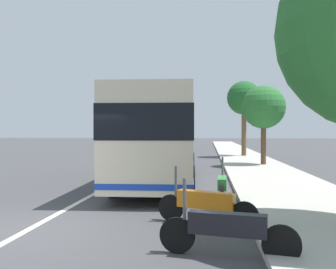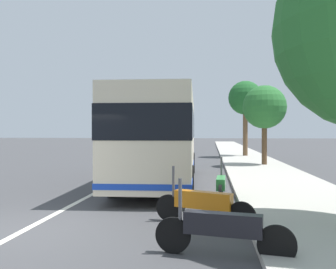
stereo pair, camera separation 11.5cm
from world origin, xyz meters
name	(u,v)px [view 1 (the left image)]	position (x,y,z in m)	size (l,w,h in m)	color
ground_plane	(26,231)	(0.00, 0.00, 0.00)	(220.00, 220.00, 0.00)	#424244
sidewalk_curb	(267,174)	(10.00, -6.35, 0.07)	(110.00, 3.60, 0.14)	#B2ADA3
lane_divider_line	(130,174)	(10.00, 0.00, 0.00)	(110.00, 0.16, 0.01)	silver
coach_bus	(161,135)	(7.40, -1.82, 1.89)	(10.67, 3.01, 3.35)	beige
motorcycle_mid_row	(226,229)	(-1.15, -3.97, 0.47)	(0.51, 2.22, 1.25)	black
motorcycle_far_end	(205,204)	(0.85, -3.61, 0.47)	(0.96, 2.15, 1.25)	black
motorcycle_by_tree	(222,186)	(3.57, -4.08, 0.46)	(2.05, 0.30, 1.25)	black
car_oncoming	(162,143)	(37.90, 2.03, 0.66)	(4.52, 2.02, 1.39)	#2D7238
car_behind_bus	(158,145)	(31.79, 1.70, 0.65)	(4.74, 2.00, 1.36)	gray
roadside_tree_mid_block	(264,108)	(14.54, -6.84, 3.42)	(2.50, 2.50, 4.70)	brown
roadside_tree_far_block	(244,99)	(22.39, -6.48, 4.64)	(2.67, 2.67, 6.05)	brown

